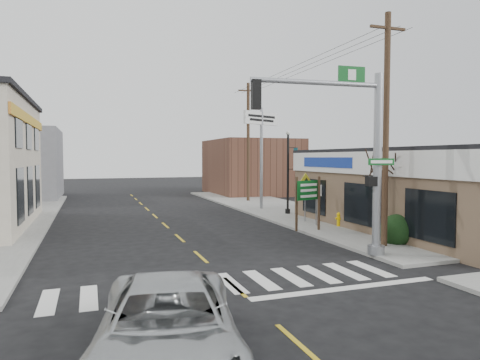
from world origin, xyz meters
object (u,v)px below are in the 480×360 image
object	(u,v)px
guide_sign	(308,196)
utility_pole_near	(386,128)
traffic_signal_pole	(359,144)
lamp_post	(289,166)
bare_tree	(384,157)
suv	(168,326)
utility_pole_far	(248,141)
fire_hydrant	(339,219)
dance_center_sign	(261,133)

from	to	relation	value
guide_sign	utility_pole_near	bearing A→B (deg)	-92.51
traffic_signal_pole	lamp_post	xyz separation A→B (m)	(2.89, 11.74, -1.01)
traffic_signal_pole	bare_tree	size ratio (longest dim) A/B	1.49
guide_sign	lamp_post	size ratio (longest dim) A/B	0.50
suv	utility_pole_near	world-z (taller)	utility_pole_near
lamp_post	utility_pole_far	distance (m)	8.91
suv	utility_pole_near	size ratio (longest dim) A/B	0.57
suv	utility_pole_far	world-z (taller)	utility_pole_far
fire_hydrant	lamp_post	xyz separation A→B (m)	(-0.24, 5.57, 2.71)
traffic_signal_pole	guide_sign	world-z (taller)	traffic_signal_pole
lamp_post	bare_tree	size ratio (longest dim) A/B	1.15
guide_sign	utility_pole_far	xyz separation A→B (m)	(2.40, 14.93, 3.31)
guide_sign	dance_center_sign	distance (m)	10.16
suv	guide_sign	world-z (taller)	guide_sign
traffic_signal_pole	fire_hydrant	xyz separation A→B (m)	(3.12, 6.17, -3.72)
utility_pole_near	utility_pole_far	distance (m)	19.26
utility_pole_far	guide_sign	bearing A→B (deg)	-95.07
dance_center_sign	fire_hydrant	bearing A→B (deg)	-108.71
fire_hydrant	dance_center_sign	size ratio (longest dim) A/B	0.10
fire_hydrant	bare_tree	distance (m)	5.23
lamp_post	guide_sign	bearing A→B (deg)	-113.81
utility_pole_near	fire_hydrant	bearing A→B (deg)	79.69
dance_center_sign	lamp_post	bearing A→B (deg)	-103.19
dance_center_sign	utility_pole_near	size ratio (longest dim) A/B	0.76
suv	utility_pole_near	bearing A→B (deg)	45.04
suv	fire_hydrant	xyz separation A→B (m)	(11.15, 11.98, -0.22)
fire_hydrant	utility_pole_far	world-z (taller)	utility_pole_far
bare_tree	utility_pole_far	size ratio (longest dim) A/B	0.47
guide_sign	traffic_signal_pole	bearing A→B (deg)	-117.67
fire_hydrant	dance_center_sign	xyz separation A→B (m)	(-0.86, 8.73, 4.97)
fire_hydrant	utility_pole_far	size ratio (longest dim) A/B	0.07
suv	guide_sign	xyz separation A→B (m)	(8.95, 11.30, 1.12)
fire_hydrant	bare_tree	bearing A→B (deg)	-95.44
bare_tree	utility_pole_far	bearing A→B (deg)	88.15
fire_hydrant	dance_center_sign	distance (m)	10.08
guide_sign	fire_hydrant	size ratio (longest dim) A/B	3.64
guide_sign	utility_pole_near	distance (m)	5.43
traffic_signal_pole	guide_sign	xyz separation A→B (m)	(0.92, 5.49, -2.37)
traffic_signal_pole	dance_center_sign	world-z (taller)	dance_center_sign
traffic_signal_pole	lamp_post	distance (m)	12.13
utility_pole_near	guide_sign	bearing A→B (deg)	106.69
traffic_signal_pole	lamp_post	bearing A→B (deg)	80.57
guide_sign	utility_pole_far	size ratio (longest dim) A/B	0.27
fire_hydrant	traffic_signal_pole	bearing A→B (deg)	-116.87
lamp_post	traffic_signal_pole	bearing A→B (deg)	-110.19
suv	dance_center_sign	size ratio (longest dim) A/B	0.75
utility_pole_far	lamp_post	bearing A→B (deg)	-88.84
bare_tree	utility_pole_far	world-z (taller)	utility_pole_far
fire_hydrant	dance_center_sign	world-z (taller)	dance_center_sign
traffic_signal_pole	suv	bearing A→B (deg)	-139.73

